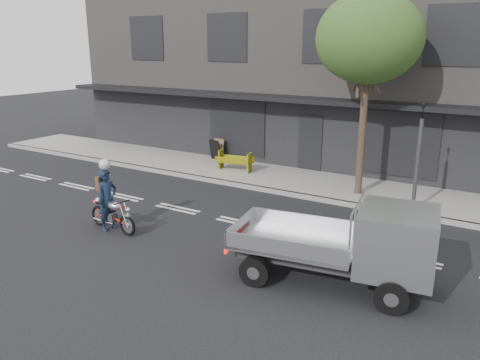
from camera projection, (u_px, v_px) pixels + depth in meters
name	position (u px, v px, depth m)	size (l,w,h in m)	color
ground	(241.00, 223.00, 13.91)	(80.00, 80.00, 0.00)	black
sidewalk	(305.00, 182.00, 17.75)	(32.00, 3.20, 0.15)	gray
kerb	(287.00, 193.00, 16.43)	(32.00, 0.20, 0.15)	gray
building_main	(364.00, 69.00, 22.08)	(26.00, 10.00, 8.00)	slate
street_tree	(369.00, 39.00, 14.80)	(3.40, 3.40, 6.74)	#382B21
traffic_light_pole	(417.00, 163.00, 14.11)	(0.12, 0.12, 3.50)	#2D2D30
motorcycle	(112.00, 214.00, 13.22)	(1.87, 0.54, 0.96)	black
rider	(107.00, 200.00, 13.19)	(0.64, 0.42, 1.77)	#132036
flatbed_ute	(377.00, 242.00, 9.76)	(4.46, 2.32, 1.97)	black
construction_barrier	(232.00, 161.00, 18.90)	(1.47, 0.59, 0.82)	#F9EB0D
sandwich_board	(215.00, 150.00, 20.82)	(0.57, 0.38, 0.90)	black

